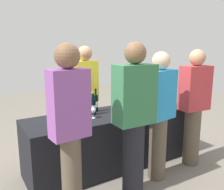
# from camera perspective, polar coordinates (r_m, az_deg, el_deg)

# --- Properties ---
(ground_plane) EXTENTS (12.00, 12.00, 0.00)m
(ground_plane) POSITION_cam_1_polar(r_m,az_deg,el_deg) (3.56, -0.00, -15.94)
(ground_plane) COLOR slate
(tasting_table) EXTENTS (2.35, 0.72, 0.75)m
(tasting_table) POSITION_cam_1_polar(r_m,az_deg,el_deg) (3.40, -0.00, -10.35)
(tasting_table) COLOR black
(tasting_table) RESTS_ON ground_plane
(wine_bottle_0) EXTENTS (0.07, 0.07, 0.30)m
(wine_bottle_0) POSITION_cam_1_polar(r_m,az_deg,el_deg) (3.13, -12.32, -3.28)
(wine_bottle_0) COLOR black
(wine_bottle_0) RESTS_ON tasting_table
(wine_bottle_1) EXTENTS (0.06, 0.06, 0.32)m
(wine_bottle_1) POSITION_cam_1_polar(r_m,az_deg,el_deg) (3.12, -9.69, -3.07)
(wine_bottle_1) COLOR black
(wine_bottle_1) RESTS_ON tasting_table
(wine_bottle_2) EXTENTS (0.07, 0.07, 0.31)m
(wine_bottle_2) POSITION_cam_1_polar(r_m,az_deg,el_deg) (3.13, -7.70, -3.06)
(wine_bottle_2) COLOR black
(wine_bottle_2) RESTS_ON tasting_table
(wine_bottle_3) EXTENTS (0.08, 0.08, 0.30)m
(wine_bottle_3) POSITION_cam_1_polar(r_m,az_deg,el_deg) (3.19, -4.55, -2.73)
(wine_bottle_3) COLOR black
(wine_bottle_3) RESTS_ON tasting_table
(wine_bottle_4) EXTENTS (0.07, 0.07, 0.32)m
(wine_bottle_4) POSITION_cam_1_polar(r_m,az_deg,el_deg) (3.34, -3.87, -1.89)
(wine_bottle_4) COLOR black
(wine_bottle_4) RESTS_ON tasting_table
(wine_bottle_5) EXTENTS (0.07, 0.07, 0.33)m
(wine_bottle_5) POSITION_cam_1_polar(r_m,az_deg,el_deg) (3.49, 4.00, -1.34)
(wine_bottle_5) COLOR black
(wine_bottle_5) RESTS_ON tasting_table
(wine_bottle_6) EXTENTS (0.08, 0.08, 0.33)m
(wine_bottle_6) POSITION_cam_1_polar(r_m,az_deg,el_deg) (3.80, 8.27, -0.35)
(wine_bottle_6) COLOR black
(wine_bottle_6) RESTS_ON tasting_table
(wine_glass_0) EXTENTS (0.07, 0.07, 0.14)m
(wine_glass_0) POSITION_cam_1_polar(r_m,az_deg,el_deg) (2.80, -11.66, -5.28)
(wine_glass_0) COLOR silver
(wine_glass_0) RESTS_ON tasting_table
(wine_glass_1) EXTENTS (0.08, 0.08, 0.14)m
(wine_glass_1) POSITION_cam_1_polar(r_m,az_deg,el_deg) (3.03, -4.58, -3.74)
(wine_glass_1) COLOR silver
(wine_glass_1) RESTS_ON tasting_table
(wine_glass_2) EXTENTS (0.06, 0.06, 0.14)m
(wine_glass_2) POSITION_cam_1_polar(r_m,az_deg,el_deg) (3.31, 5.42, -2.43)
(wine_glass_2) COLOR silver
(wine_glass_2) RESTS_ON tasting_table
(wine_glass_3) EXTENTS (0.07, 0.07, 0.15)m
(wine_glass_3) POSITION_cam_1_polar(r_m,az_deg,el_deg) (3.46, 9.99, -1.84)
(wine_glass_3) COLOR silver
(wine_glass_3) RESTS_ON tasting_table
(ice_bucket) EXTENTS (0.19, 0.19, 0.21)m
(ice_bucket) POSITION_cam_1_polar(r_m,az_deg,el_deg) (3.80, 10.94, -0.62)
(ice_bucket) COLOR silver
(ice_bucket) RESTS_ON tasting_table
(server_pouring) EXTENTS (0.37, 0.23, 1.65)m
(server_pouring) POSITION_cam_1_polar(r_m,az_deg,el_deg) (3.71, -6.25, 0.10)
(server_pouring) COLOR #3F3351
(server_pouring) RESTS_ON ground_plane
(guest_0) EXTENTS (0.37, 0.23, 1.68)m
(guest_0) POSITION_cam_1_polar(r_m,az_deg,el_deg) (2.23, -9.96, -7.32)
(guest_0) COLOR brown
(guest_0) RESTS_ON ground_plane
(guest_1) EXTENTS (0.43, 0.25, 1.69)m
(guest_1) POSITION_cam_1_polar(r_m,az_deg,el_deg) (2.57, 5.25, -5.12)
(guest_1) COLOR black
(guest_1) RESTS_ON ground_plane
(guest_2) EXTENTS (0.42, 0.27, 1.59)m
(guest_2) POSITION_cam_1_polar(r_m,az_deg,el_deg) (2.96, 11.07, -4.10)
(guest_2) COLOR brown
(guest_2) RESTS_ON ground_plane
(guest_3) EXTENTS (0.42, 0.26, 1.60)m
(guest_3) POSITION_cam_1_polar(r_m,az_deg,el_deg) (3.46, 18.86, -2.09)
(guest_3) COLOR brown
(guest_3) RESTS_ON ground_plane
(menu_board) EXTENTS (0.64, 0.09, 0.92)m
(menu_board) POSITION_cam_1_polar(r_m,az_deg,el_deg) (4.52, 3.74, -3.57)
(menu_board) COLOR white
(menu_board) RESTS_ON ground_plane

